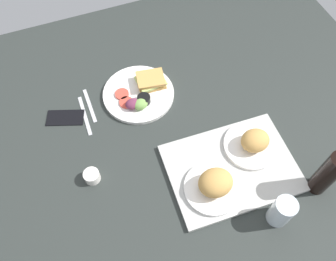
# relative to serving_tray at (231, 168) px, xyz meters

# --- Properties ---
(ground_plane) EXTENTS (1.90, 1.50, 0.03)m
(ground_plane) POSITION_rel_serving_tray_xyz_m (0.14, -0.24, -0.02)
(ground_plane) COLOR #282D2B
(serving_tray) EXTENTS (0.46, 0.35, 0.02)m
(serving_tray) POSITION_rel_serving_tray_xyz_m (0.00, 0.00, 0.00)
(serving_tray) COLOR #B2B2AD
(serving_tray) RESTS_ON ground_plane
(bread_plate_near) EXTENTS (0.20, 0.20, 0.09)m
(bread_plate_near) POSITION_rel_serving_tray_xyz_m (-0.10, -0.05, 0.04)
(bread_plate_near) COLOR white
(bread_plate_near) RESTS_ON serving_tray
(bread_plate_far) EXTENTS (0.20, 0.20, 0.09)m
(bread_plate_far) POSITION_rel_serving_tray_xyz_m (0.10, 0.05, 0.05)
(bread_plate_far) COLOR white
(bread_plate_far) RESTS_ON serving_tray
(plate_with_salad) EXTENTS (0.29, 0.29, 0.05)m
(plate_with_salad) POSITION_rel_serving_tray_xyz_m (0.20, -0.43, 0.01)
(plate_with_salad) COLOR white
(plate_with_salad) RESTS_ON ground_plane
(drinking_glass) EXTENTS (0.07, 0.07, 0.13)m
(drinking_glass) POSITION_rel_serving_tray_xyz_m (-0.06, 0.21, 0.05)
(drinking_glass) COLOR silver
(drinking_glass) RESTS_ON ground_plane
(soda_bottle) EXTENTS (0.06, 0.06, 0.21)m
(soda_bottle) POSITION_rel_serving_tray_xyz_m (-0.24, 0.17, 0.10)
(soda_bottle) COLOR black
(soda_bottle) RESTS_ON ground_plane
(espresso_cup) EXTENTS (0.06, 0.06, 0.04)m
(espresso_cup) POSITION_rel_serving_tray_xyz_m (0.47, -0.14, 0.01)
(espresso_cup) COLOR silver
(espresso_cup) RESTS_ON ground_plane
(fork) EXTENTS (0.02, 0.17, 0.01)m
(fork) POSITION_rel_serving_tray_xyz_m (0.41, -0.45, -0.01)
(fork) COLOR #B7B7BC
(fork) RESTS_ON ground_plane
(knife) EXTENTS (0.02, 0.19, 0.01)m
(knife) POSITION_rel_serving_tray_xyz_m (0.44, -0.41, -0.01)
(knife) COLOR #B7B7BC
(knife) RESTS_ON ground_plane
(cell_phone) EXTENTS (0.16, 0.12, 0.01)m
(cell_phone) POSITION_rel_serving_tray_xyz_m (0.51, -0.43, -0.00)
(cell_phone) COLOR black
(cell_phone) RESTS_ON ground_plane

